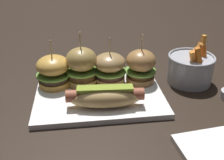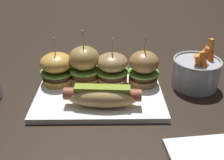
{
  "view_description": "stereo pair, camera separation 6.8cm",
  "coord_description": "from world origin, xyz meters",
  "px_view_note": "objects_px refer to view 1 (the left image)",
  "views": [
    {
      "loc": [
        -0.04,
        -0.6,
        0.38
      ],
      "look_at": [
        0.03,
        0.0,
        0.05
      ],
      "focal_mm": 42.83,
      "sensor_mm": 36.0,
      "label": 1
    },
    {
      "loc": [
        0.03,
        -0.6,
        0.38
      ],
      "look_at": [
        0.03,
        0.0,
        0.05
      ],
      "focal_mm": 42.83,
      "sensor_mm": 36.0,
      "label": 2
    }
  ],
  "objects_px": {
    "hot_dog": "(105,96)",
    "slider_center_left": "(82,66)",
    "platter_main": "(100,96)",
    "slider_far_right": "(141,66)",
    "slider_center_right": "(110,68)",
    "fries_bucket": "(190,68)",
    "slider_far_left": "(54,71)"
  },
  "relations": [
    {
      "from": "hot_dog",
      "to": "slider_center_left",
      "type": "bearing_deg",
      "value": 113.39
    },
    {
      "from": "platter_main",
      "to": "slider_far_right",
      "type": "relative_size",
      "value": 2.39
    },
    {
      "from": "slider_center_right",
      "to": "platter_main",
      "type": "bearing_deg",
      "value": -120.65
    },
    {
      "from": "slider_center_left",
      "to": "slider_center_right",
      "type": "relative_size",
      "value": 1.14
    },
    {
      "from": "hot_dog",
      "to": "fries_bucket",
      "type": "distance_m",
      "value": 0.29
    },
    {
      "from": "fries_bucket",
      "to": "slider_far_right",
      "type": "bearing_deg",
      "value": -177.47
    },
    {
      "from": "slider_far_left",
      "to": "fries_bucket",
      "type": "distance_m",
      "value": 0.39
    },
    {
      "from": "slider_far_left",
      "to": "slider_far_right",
      "type": "distance_m",
      "value": 0.24
    },
    {
      "from": "slider_far_right",
      "to": "fries_bucket",
      "type": "relative_size",
      "value": 1.04
    },
    {
      "from": "slider_center_left",
      "to": "slider_far_right",
      "type": "bearing_deg",
      "value": -2.0
    },
    {
      "from": "platter_main",
      "to": "fries_bucket",
      "type": "distance_m",
      "value": 0.28
    },
    {
      "from": "fries_bucket",
      "to": "slider_center_right",
      "type": "bearing_deg",
      "value": -178.86
    },
    {
      "from": "hot_dog",
      "to": "fries_bucket",
      "type": "height_order",
      "value": "fries_bucket"
    },
    {
      "from": "platter_main",
      "to": "slider_far_left",
      "type": "height_order",
      "value": "slider_far_left"
    },
    {
      "from": "hot_dog",
      "to": "slider_far_right",
      "type": "distance_m",
      "value": 0.16
    },
    {
      "from": "slider_far_left",
      "to": "fries_bucket",
      "type": "bearing_deg",
      "value": -0.35
    },
    {
      "from": "platter_main",
      "to": "slider_center_right",
      "type": "bearing_deg",
      "value": 59.35
    },
    {
      "from": "platter_main",
      "to": "slider_far_left",
      "type": "distance_m",
      "value": 0.14
    },
    {
      "from": "platter_main",
      "to": "fries_bucket",
      "type": "bearing_deg",
      "value": 13.12
    },
    {
      "from": "platter_main",
      "to": "hot_dog",
      "type": "xyz_separation_m",
      "value": [
        0.01,
        -0.06,
        0.03
      ]
    },
    {
      "from": "slider_center_left",
      "to": "slider_far_right",
      "type": "height_order",
      "value": "slider_center_left"
    },
    {
      "from": "slider_center_right",
      "to": "slider_far_right",
      "type": "relative_size",
      "value": 0.95
    },
    {
      "from": "slider_far_left",
      "to": "hot_dog",
      "type": "bearing_deg",
      "value": -43.48
    },
    {
      "from": "platter_main",
      "to": "slider_far_right",
      "type": "height_order",
      "value": "slider_far_right"
    },
    {
      "from": "slider_far_left",
      "to": "slider_center_left",
      "type": "bearing_deg",
      "value": -2.46
    },
    {
      "from": "hot_dog",
      "to": "slider_far_right",
      "type": "height_order",
      "value": "slider_far_right"
    },
    {
      "from": "platter_main",
      "to": "slider_center_left",
      "type": "height_order",
      "value": "slider_center_left"
    },
    {
      "from": "platter_main",
      "to": "slider_far_left",
      "type": "xyz_separation_m",
      "value": [
        -0.12,
        0.07,
        0.05
      ]
    },
    {
      "from": "hot_dog",
      "to": "fries_bucket",
      "type": "bearing_deg",
      "value": 24.51
    },
    {
      "from": "slider_center_left",
      "to": "slider_center_right",
      "type": "xyz_separation_m",
      "value": [
        0.08,
        -0.0,
        -0.01
      ]
    },
    {
      "from": "platter_main",
      "to": "slider_center_right",
      "type": "distance_m",
      "value": 0.08
    },
    {
      "from": "slider_far_left",
      "to": "slider_center_left",
      "type": "relative_size",
      "value": 0.87
    }
  ]
}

